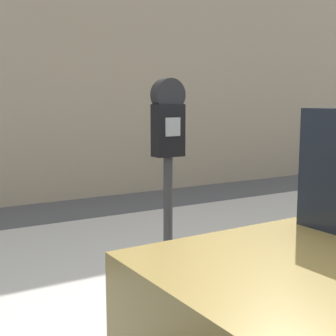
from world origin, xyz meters
TOP-DOWN VIEW (x-y plane):
  - sidewalk at (0.00, 2.20)m, footprint 24.00×2.80m
  - building_facade at (0.00, 5.46)m, footprint 24.00×0.30m
  - parking_meter at (-0.39, 1.28)m, footprint 0.21×0.12m

SIDE VIEW (x-z plane):
  - sidewalk at x=0.00m, z-range 0.00..0.14m
  - parking_meter at x=-0.39m, z-range 0.44..1.90m
  - building_facade at x=0.00m, z-range 0.00..4.81m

